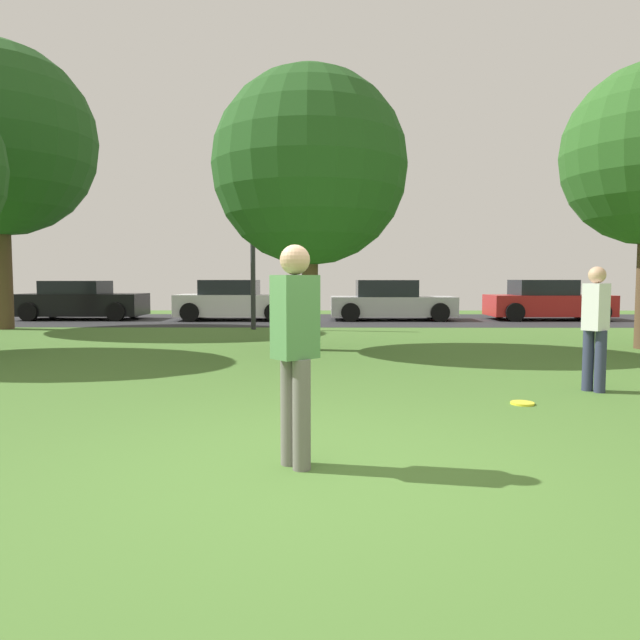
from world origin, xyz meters
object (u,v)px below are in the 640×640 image
(person_thrower, at_px, (595,323))
(parked_car_black, at_px, (82,301))
(frisbee_disc, at_px, (522,403))
(oak_tree_right, at_px, (310,168))
(person_catcher, at_px, (295,345))
(parked_car_red, at_px, (547,302))
(parked_car_white, at_px, (235,302))
(parked_car_silver, at_px, (391,302))
(street_lamp_post, at_px, (253,251))

(person_thrower, relative_size, parked_car_black, 0.38)
(frisbee_disc, bearing_deg, oak_tree_right, 117.07)
(parked_car_black, bearing_deg, person_catcher, -62.32)
(parked_car_red, bearing_deg, parked_car_black, 179.66)
(frisbee_disc, distance_m, parked_car_white, 14.69)
(parked_car_white, xyz_separation_m, parked_car_red, (11.00, 0.12, -0.00))
(parked_car_white, bearing_deg, frisbee_disc, -68.10)
(person_catcher, bearing_deg, oak_tree_right, 51.36)
(parked_car_silver, xyz_separation_m, parked_car_red, (5.51, 0.10, 0.01))
(parked_car_black, xyz_separation_m, parked_car_white, (5.50, -0.22, 0.01))
(parked_car_red, relative_size, street_lamp_post, 0.92)
(frisbee_disc, distance_m, parked_car_red, 14.82)
(parked_car_silver, xyz_separation_m, street_lamp_post, (-4.37, -3.78, 1.61))
(frisbee_disc, relative_size, parked_car_silver, 0.06)
(person_thrower, height_order, frisbee_disc, person_thrower)
(parked_car_white, distance_m, street_lamp_post, 4.24)
(person_catcher, height_order, street_lamp_post, street_lamp_post)
(oak_tree_right, height_order, frisbee_disc, oak_tree_right)
(oak_tree_right, bearing_deg, frisbee_disc, -62.93)
(parked_car_silver, bearing_deg, person_catcher, -99.09)
(parked_car_black, xyz_separation_m, street_lamp_post, (6.62, -3.98, 1.61))
(person_catcher, bearing_deg, street_lamp_post, 59.33)
(frisbee_disc, relative_size, parked_car_red, 0.07)
(street_lamp_post, bearing_deg, person_thrower, -58.65)
(person_thrower, distance_m, parked_car_silver, 12.92)
(frisbee_disc, distance_m, street_lamp_post, 11.00)
(person_thrower, distance_m, parked_car_red, 13.68)
(frisbee_disc, bearing_deg, parked_car_black, 128.41)
(frisbee_disc, bearing_deg, parked_car_silver, 89.94)
(parked_car_red, bearing_deg, street_lamp_post, -158.52)
(frisbee_disc, distance_m, parked_car_silver, 13.65)
(person_catcher, relative_size, street_lamp_post, 0.38)
(person_catcher, bearing_deg, frisbee_disc, 2.48)
(oak_tree_right, relative_size, parked_car_black, 1.32)
(parked_car_black, height_order, parked_car_silver, parked_car_silver)
(oak_tree_right, xyz_separation_m, parked_car_silver, (2.62, 8.54, -3.03))
(parked_car_black, xyz_separation_m, parked_car_red, (16.49, -0.10, 0.00))
(parked_car_white, bearing_deg, street_lamp_post, -73.39)
(person_thrower, distance_m, parked_car_black, 17.85)
(oak_tree_right, height_order, parked_car_black, oak_tree_right)
(parked_car_black, bearing_deg, oak_tree_right, -46.25)
(person_thrower, bearing_deg, parked_car_red, -147.73)
(oak_tree_right, xyz_separation_m, person_thrower, (3.78, -4.32, -2.79))
(parked_car_red, distance_m, street_lamp_post, 10.73)
(person_thrower, relative_size, parked_car_red, 0.39)
(frisbee_disc, height_order, parked_car_white, parked_car_white)
(parked_car_white, bearing_deg, person_catcher, -79.49)
(oak_tree_right, relative_size, person_thrower, 3.49)
(person_thrower, distance_m, person_catcher, 4.79)
(oak_tree_right, height_order, parked_car_white, oak_tree_right)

